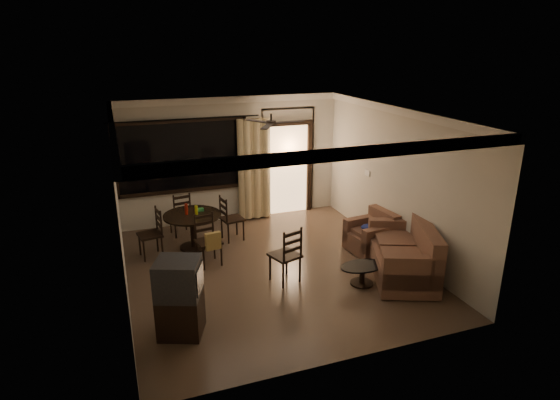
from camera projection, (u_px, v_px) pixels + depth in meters
name	position (u px, v px, depth m)	size (l,w,h in m)	color
ground	(272.00, 269.00, 8.48)	(5.50, 5.50, 0.00)	#7F6651
room_shell	(271.00, 148.00, 9.67)	(5.50, 6.70, 5.50)	beige
dining_table	(193.00, 221.00, 9.19)	(1.13, 1.13, 0.93)	black
dining_chair_west	(151.00, 243.00, 8.89)	(0.48, 0.48, 0.95)	black
dining_chair_east	(232.00, 227.00, 9.67)	(0.48, 0.48, 0.95)	black
dining_chair_south	(209.00, 249.00, 8.57)	(0.48, 0.53, 0.95)	black
dining_chair_north	(181.00, 222.00, 9.93)	(0.48, 0.48, 0.95)	black
tv_cabinet	(180.00, 297.00, 6.44)	(0.74, 0.71, 1.13)	black
sofa	(406.00, 255.00, 8.13)	(1.56, 2.02, 0.96)	#452B20
armchair	(373.00, 235.00, 9.11)	(0.87, 0.87, 0.79)	#452B20
coffee_table	(362.00, 271.00, 7.89)	(0.79, 0.48, 0.35)	black
side_chair	(285.00, 265.00, 7.96)	(0.57, 0.57, 1.02)	black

